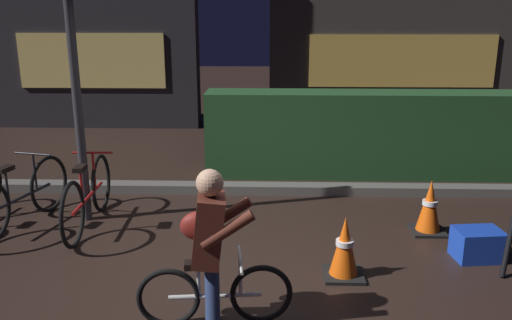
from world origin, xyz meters
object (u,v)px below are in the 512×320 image
(street_post, at_px, (76,93))
(traffic_cone_near, at_px, (344,248))
(parked_bike_left_mid, at_px, (20,197))
(closed_umbrella, at_px, (511,231))
(parked_bike_center_left, at_px, (88,196))
(blue_crate, at_px, (478,244))
(traffic_cone_far, at_px, (430,207))
(cyclist, at_px, (211,248))

(street_post, distance_m, traffic_cone_near, 3.31)
(parked_bike_left_mid, distance_m, closed_umbrella, 5.06)
(closed_umbrella, bearing_deg, street_post, 109.21)
(parked_bike_center_left, height_order, blue_crate, parked_bike_center_left)
(street_post, height_order, parked_bike_center_left, street_post)
(parked_bike_left_mid, height_order, traffic_cone_far, parked_bike_left_mid)
(street_post, bearing_deg, traffic_cone_far, -3.84)
(parked_bike_center_left, distance_m, cyclist, 2.46)
(traffic_cone_far, distance_m, closed_umbrella, 1.02)
(cyclist, bearing_deg, traffic_cone_far, 33.69)
(parked_bike_left_mid, bearing_deg, traffic_cone_near, -94.05)
(traffic_cone_near, relative_size, blue_crate, 1.31)
(street_post, height_order, traffic_cone_near, street_post)
(street_post, height_order, cyclist, street_post)
(traffic_cone_near, xyz_separation_m, traffic_cone_far, (1.06, 1.04, 0.01))
(parked_bike_left_mid, relative_size, parked_bike_center_left, 0.97)
(parked_bike_center_left, height_order, traffic_cone_near, parked_bike_center_left)
(street_post, relative_size, traffic_cone_near, 5.09)
(traffic_cone_far, bearing_deg, blue_crate, -65.48)
(parked_bike_center_left, bearing_deg, blue_crate, -101.69)
(parked_bike_left_mid, xyz_separation_m, traffic_cone_far, (4.50, -0.01, -0.07))
(parked_bike_left_mid, height_order, traffic_cone_near, parked_bike_left_mid)
(traffic_cone_near, height_order, traffic_cone_far, traffic_cone_far)
(parked_bike_center_left, relative_size, closed_umbrella, 2.04)
(street_post, bearing_deg, closed_umbrella, -14.86)
(parked_bike_center_left, bearing_deg, parked_bike_left_mid, 89.87)
(blue_crate, bearing_deg, parked_bike_left_mid, 172.25)
(street_post, xyz_separation_m, cyclist, (1.69, -2.08, -0.85))
(parked_bike_center_left, bearing_deg, closed_umbrella, -104.56)
(street_post, relative_size, parked_bike_left_mid, 1.76)
(street_post, relative_size, blue_crate, 6.70)
(traffic_cone_near, height_order, blue_crate, traffic_cone_near)
(parked_bike_center_left, height_order, cyclist, cyclist)
(blue_crate, bearing_deg, traffic_cone_far, 114.52)
(parked_bike_center_left, xyz_separation_m, traffic_cone_near, (2.70, -1.08, -0.08))
(parked_bike_left_mid, xyz_separation_m, cyclist, (2.33, -1.83, 0.27))
(street_post, xyz_separation_m, parked_bike_center_left, (0.11, -0.22, -1.11))
(traffic_cone_near, xyz_separation_m, closed_umbrella, (1.53, 0.15, 0.12))
(traffic_cone_near, distance_m, blue_crate, 1.41)
(street_post, relative_size, traffic_cone_far, 4.93)
(traffic_cone_near, height_order, cyclist, cyclist)
(closed_umbrella, bearing_deg, traffic_cone_near, 129.66)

